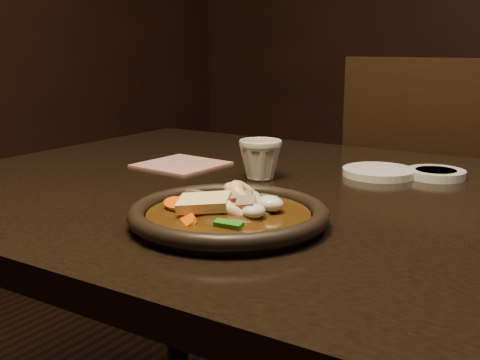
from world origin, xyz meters
The scene contains 8 objects.
table centered at (0.00, 0.00, 0.67)m, with size 1.60×0.90×0.75m.
chair centered at (-0.11, 0.69, 0.52)m, with size 0.47×0.47×0.95m.
plate centered at (-0.15, -0.21, 0.76)m, with size 0.27×0.27×0.03m.
stirfry centered at (-0.15, -0.21, 0.77)m, with size 0.16×0.16×0.06m.
soy_dish centered at (0.00, 0.22, 0.76)m, with size 0.10×0.10×0.01m, color silver.
saucer_left centered at (-0.09, 0.18, 0.76)m, with size 0.13×0.13×0.01m, color silver.
tea_cup centered at (-0.25, 0.04, 0.79)m, with size 0.08×0.07×0.08m, color beige.
napkin centered at (-0.45, 0.06, 0.75)m, with size 0.15×0.15×0.00m, color #AB6E69.
Camera 1 is at (0.28, -0.84, 0.99)m, focal length 45.00 mm.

